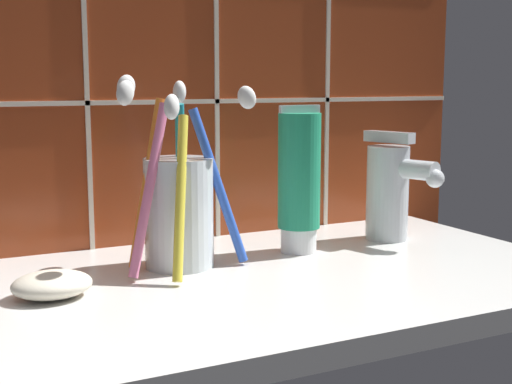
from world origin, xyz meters
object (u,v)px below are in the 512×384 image
Objects in this scene: toothpaste_tube at (299,180)px; sink_faucet at (391,188)px; toothbrush_cup at (178,205)px; soap_bar at (52,285)px.

toothpaste_tube is 1.26× the size of sink_faucet.
soap_bar is (-12.80, -4.56, -4.92)cm from toothbrush_cup.
toothbrush_cup is 14.46cm from soap_bar.
toothbrush_cup reaches higher than toothpaste_tube.
toothbrush_cup is at bearing -105.44° from sink_faucet.
toothbrush_cup is 1.51× the size of sink_faucet.
toothbrush_cup reaches higher than sink_faucet.
toothbrush_cup is at bearing -179.16° from toothpaste_tube.
toothpaste_tube is at bearing 10.33° from soap_bar.
sink_faucet is 38.74cm from soap_bar.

